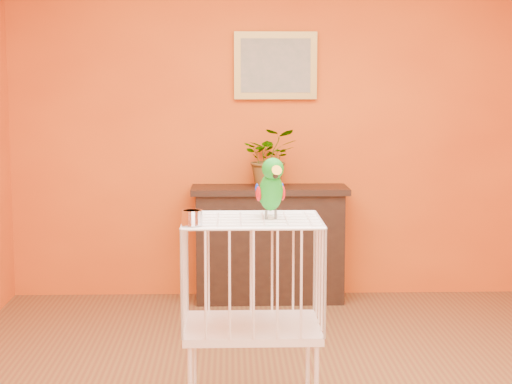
{
  "coord_description": "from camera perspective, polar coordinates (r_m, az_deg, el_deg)",
  "views": [
    {
      "loc": [
        -0.34,
        -4.22,
        1.63
      ],
      "look_at": [
        -0.22,
        -0.2,
        1.11
      ],
      "focal_mm": 60.0,
      "sensor_mm": 36.0,
      "label": 1
    }
  ],
  "objects": [
    {
      "name": "room_shell",
      "position": [
        4.23,
        2.92,
        6.72
      ],
      "size": [
        4.5,
        4.5,
        4.5
      ],
      "color": "orange",
      "rests_on": "ground"
    },
    {
      "name": "console_cabinet",
      "position": [
        6.38,
        0.89,
        -3.47
      ],
      "size": [
        1.16,
        0.42,
        0.86
      ],
      "color": "black",
      "rests_on": "ground"
    },
    {
      "name": "potted_plant",
      "position": [
        6.33,
        0.94,
        1.9
      ],
      "size": [
        0.39,
        0.44,
        0.34
      ],
      "primitive_type": "imported",
      "rotation": [
        0.0,
        0.0,
        0.01
      ],
      "color": "#26722D",
      "rests_on": "console_cabinet"
    },
    {
      "name": "framed_picture",
      "position": [
        6.45,
        1.31,
        8.43
      ],
      "size": [
        0.62,
        0.04,
        0.5
      ],
      "color": "#A3863A",
      "rests_on": "room_shell"
    },
    {
      "name": "birdcage",
      "position": [
        4.12,
        -0.26,
        -8.36
      ],
      "size": [
        0.64,
        0.49,
        0.99
      ],
      "rotation": [
        0.0,
        0.0,
        -0.0
      ],
      "color": "white",
      "rests_on": "ground"
    },
    {
      "name": "feed_cup",
      "position": [
        3.83,
        -4.29,
        -1.71
      ],
      "size": [
        0.1,
        0.1,
        0.07
      ],
      "primitive_type": "cylinder",
      "color": "silver",
      "rests_on": "birdcage"
    },
    {
      "name": "parrot",
      "position": [
        4.02,
        1.01,
        0.32
      ],
      "size": [
        0.15,
        0.26,
        0.29
      ],
      "rotation": [
        0.0,
        0.0,
        0.21
      ],
      "color": "#59544C",
      "rests_on": "birdcage"
    }
  ]
}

